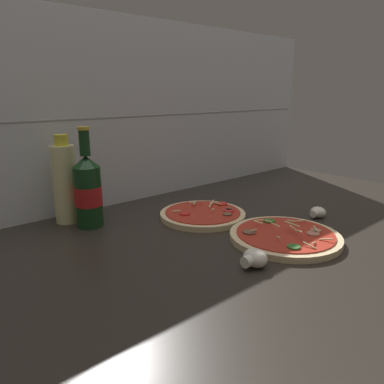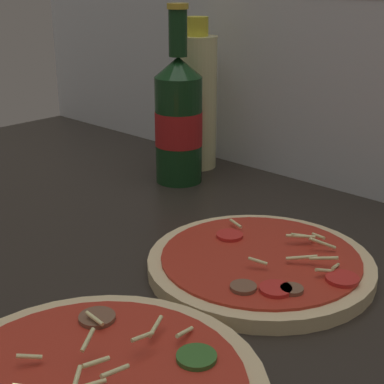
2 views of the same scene
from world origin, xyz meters
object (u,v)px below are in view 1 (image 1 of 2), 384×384
object	(u,v)px
beer_bottle	(88,190)
mushroom_right	(254,258)
pizza_far	(203,214)
oil_bottle	(65,183)
pizza_near	(285,236)
mushroom_left	(318,212)

from	to	relation	value
beer_bottle	mushroom_right	xyz separation A→B (cm)	(14.05, -45.25, -8.00)
pizza_far	oil_bottle	bearing A→B (deg)	143.48
pizza_near	pizza_far	distance (cm)	25.87
pizza_near	mushroom_left	world-z (taller)	pizza_near
beer_bottle	oil_bottle	xyz separation A→B (cm)	(-3.07, 7.33, 1.23)
oil_bottle	mushroom_left	world-z (taller)	oil_bottle
beer_bottle	mushroom_right	world-z (taller)	beer_bottle
oil_bottle	mushroom_left	xyz separation A→B (cm)	(55.28, -44.42, -9.53)
beer_bottle	oil_bottle	bearing A→B (deg)	112.71
oil_bottle	mushroom_right	world-z (taller)	oil_bottle
pizza_far	mushroom_right	xyz separation A→B (cm)	(-13.40, -29.98, 0.97)
beer_bottle	mushroom_right	bearing A→B (deg)	-72.74
mushroom_left	pizza_far	bearing A→B (deg)	138.60
pizza_near	beer_bottle	xyz separation A→B (cm)	(-31.03, 40.89, 8.97)
pizza_near	mushroom_left	distance (cm)	21.52
beer_bottle	mushroom_left	distance (cm)	64.58
oil_bottle	pizza_far	bearing A→B (deg)	-36.52
pizza_near	mushroom_right	xyz separation A→B (cm)	(-16.98, -4.36, 0.97)
beer_bottle	mushroom_left	world-z (taller)	beer_bottle
pizza_far	mushroom_right	distance (cm)	32.85
pizza_near	oil_bottle	distance (cm)	59.93
pizza_far	mushroom_left	world-z (taller)	pizza_far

